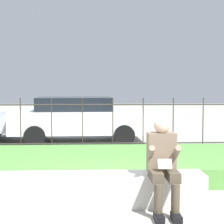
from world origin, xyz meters
TOP-DOWN VIEW (x-y plane):
  - ground_plane at (0.00, 0.00)m, footprint 60.00×60.00m
  - stone_bench at (0.01, 0.00)m, footprint 2.93×0.48m
  - person_seated_reader at (0.84, -0.28)m, footprint 0.42×0.73m
  - grass_berm at (0.00, 2.05)m, footprint 9.49×2.70m
  - iron_fence at (-0.00, 3.94)m, footprint 7.49×0.03m
  - car_parked_center at (-0.55, 6.07)m, footprint 4.09×2.04m

SIDE VIEW (x-z plane):
  - ground_plane at x=0.00m, z-range 0.00..0.00m
  - grass_berm at x=0.00m, z-range 0.00..0.34m
  - stone_bench at x=0.01m, z-range -0.03..0.44m
  - person_seated_reader at x=0.84m, z-range 0.06..1.32m
  - car_parked_center at x=-0.55m, z-range 0.05..1.40m
  - iron_fence at x=0.00m, z-range 0.04..1.44m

